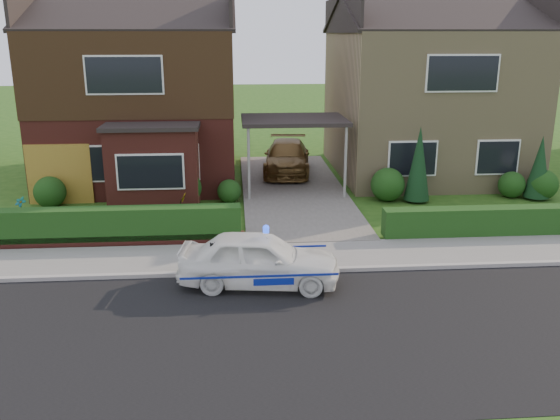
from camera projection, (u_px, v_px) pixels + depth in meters
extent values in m
plane|color=#214A13|center=(347.00, 331.00, 11.90)|extent=(120.00, 120.00, 0.00)
cube|color=black|center=(347.00, 331.00, 11.90)|extent=(60.00, 6.00, 0.02)
cube|color=#9E9993|center=(325.00, 270.00, 14.79)|extent=(60.00, 0.16, 0.12)
cube|color=slate|center=(319.00, 255.00, 15.80)|extent=(60.00, 2.00, 0.10)
cube|color=#666059|center=(293.00, 190.00, 22.39)|extent=(3.80, 12.00, 0.12)
cube|color=maroon|center=(144.00, 106.00, 24.01)|extent=(7.20, 8.00, 5.80)
cube|color=white|center=(84.00, 164.00, 20.48)|extent=(1.80, 0.08, 1.30)
cube|color=white|center=(177.00, 162.00, 20.72)|extent=(1.60, 0.08, 1.30)
cube|color=white|center=(124.00, 75.00, 19.74)|extent=(2.60, 0.08, 1.30)
cube|color=black|center=(142.00, 69.00, 23.59)|extent=(7.26, 8.06, 2.90)
cube|color=maroon|center=(153.00, 168.00, 20.03)|extent=(3.00, 1.40, 2.70)
cube|color=black|center=(151.00, 127.00, 19.62)|extent=(3.20, 1.60, 0.14)
cube|color=tan|center=(424.00, 104.00, 24.87)|extent=(7.20, 8.00, 5.80)
cube|color=white|center=(412.00, 159.00, 21.34)|extent=(1.80, 0.08, 1.30)
cube|color=white|center=(498.00, 157.00, 21.58)|extent=(1.60, 0.08, 1.30)
cube|color=white|center=(463.00, 73.00, 20.60)|extent=(2.60, 0.08, 1.30)
cube|color=black|center=(294.00, 120.00, 21.63)|extent=(3.80, 3.00, 0.14)
cylinder|color=gray|center=(249.00, 165.00, 20.55)|extent=(0.10, 0.10, 2.70)
cylinder|color=gray|center=(345.00, 163.00, 20.81)|extent=(0.10, 0.10, 2.70)
cube|color=brown|center=(60.00, 174.00, 20.50)|extent=(2.20, 0.10, 2.10)
cube|color=maroon|center=(106.00, 241.00, 16.48)|extent=(7.70, 0.25, 0.36)
cube|color=#173310|center=(108.00, 246.00, 16.67)|extent=(7.50, 0.55, 0.90)
cube|color=#173310|center=(508.00, 236.00, 17.44)|extent=(7.50, 0.55, 0.80)
sphere|color=#173310|center=(50.00, 192.00, 20.19)|extent=(1.08, 1.08, 1.08)
sphere|color=#173310|center=(182.00, 188.00, 20.29)|extent=(1.32, 1.32, 1.32)
sphere|color=#173310|center=(229.00, 191.00, 20.77)|extent=(0.84, 0.84, 0.84)
sphere|color=#173310|center=(388.00, 185.00, 20.94)|extent=(1.20, 1.20, 1.20)
sphere|color=#173310|center=(512.00, 185.00, 21.41)|extent=(0.96, 0.96, 0.96)
sphere|color=#173310|center=(543.00, 185.00, 21.19)|extent=(1.08, 1.08, 1.08)
cone|color=black|center=(418.00, 166.00, 20.63)|extent=(0.90, 0.90, 2.60)
cone|color=black|center=(539.00, 169.00, 21.01)|extent=(0.90, 0.90, 2.20)
imported|color=white|center=(259.00, 260.00, 13.88)|extent=(1.98, 3.93, 1.28)
sphere|color=#193FF2|center=(267.00, 230.00, 13.69)|extent=(0.17, 0.17, 0.17)
cube|color=navy|center=(261.00, 274.00, 13.17)|extent=(3.47, 0.02, 0.05)
cube|color=navy|center=(258.00, 250.00, 14.63)|extent=(3.47, 0.01, 0.05)
ellipsoid|color=black|center=(213.00, 252.00, 13.63)|extent=(0.22, 0.17, 0.21)
sphere|color=white|center=(214.00, 253.00, 13.58)|extent=(0.11, 0.11, 0.11)
sphere|color=black|center=(214.00, 247.00, 13.58)|extent=(0.13, 0.13, 0.13)
cone|color=black|center=(212.00, 244.00, 13.56)|extent=(0.04, 0.04, 0.05)
cone|color=black|center=(216.00, 244.00, 13.57)|extent=(0.04, 0.04, 0.05)
imported|color=brown|center=(287.00, 157.00, 24.68)|extent=(2.33, 4.70, 1.31)
imported|color=gray|center=(22.00, 209.00, 18.86)|extent=(0.46, 0.40, 0.73)
imported|color=gray|center=(182.00, 204.00, 19.36)|extent=(0.51, 0.48, 0.73)
imported|color=gray|center=(166.00, 224.00, 17.20)|extent=(0.63, 0.63, 0.82)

